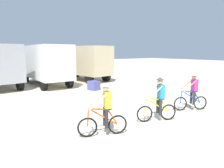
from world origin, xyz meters
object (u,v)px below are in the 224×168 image
object	(u,v)px
cyclist_orange_shirt	(104,111)
cyclist_cowboy_hat	(158,101)
box_truck_tan_camper	(83,61)
supply_crate	(94,86)
box_truck_white_box	(46,63)
cyclist_near_camera	(192,93)

from	to	relation	value
cyclist_orange_shirt	cyclist_cowboy_hat	world-z (taller)	same
box_truck_tan_camper	supply_crate	distance (m)	5.76
box_truck_tan_camper	cyclist_cowboy_hat	distance (m)	13.17
cyclist_orange_shirt	supply_crate	distance (m)	8.45
box_truck_white_box	supply_crate	distance (m)	5.00
cyclist_cowboy_hat	box_truck_tan_camper	bearing A→B (deg)	76.96
cyclist_orange_shirt	cyclist_near_camera	xyz separation A→B (m)	(5.14, 0.19, 0.00)
supply_crate	box_truck_tan_camper	bearing A→B (deg)	71.50
box_truck_white_box	supply_crate	size ratio (longest dim) A/B	9.30
cyclist_near_camera	cyclist_orange_shirt	bearing A→B (deg)	-177.94
box_truck_tan_camper	supply_crate	xyz separation A→B (m)	(-1.76, -5.26, -1.54)
box_truck_tan_camper	cyclist_cowboy_hat	xyz separation A→B (m)	(-2.96, -12.79, -1.03)
box_truck_tan_camper	supply_crate	world-z (taller)	box_truck_tan_camper
cyclist_orange_shirt	supply_crate	xyz separation A→B (m)	(3.80, 7.53, -0.51)
box_truck_white_box	box_truck_tan_camper	bearing A→B (deg)	14.85
cyclist_cowboy_hat	cyclist_orange_shirt	bearing A→B (deg)	179.99
box_truck_white_box	cyclist_cowboy_hat	distance (m)	11.82
box_truck_white_box	cyclist_cowboy_hat	bearing A→B (deg)	-85.01
cyclist_orange_shirt	cyclist_cowboy_hat	size ratio (longest dim) A/B	1.00
cyclist_cowboy_hat	supply_crate	bearing A→B (deg)	80.93
supply_crate	box_truck_white_box	bearing A→B (deg)	117.89
supply_crate	cyclist_cowboy_hat	bearing A→B (deg)	-99.07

